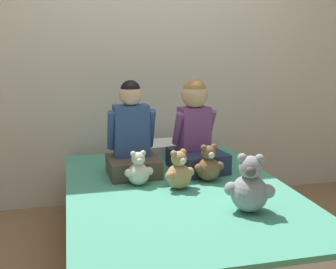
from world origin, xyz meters
TOP-DOWN VIEW (x-y plane):
  - ground_plane at (0.00, 0.00)m, footprint 14.00×14.00m
  - wall_behind_bed at (0.00, 1.10)m, footprint 8.00×0.06m
  - bed at (0.00, 0.00)m, footprint 1.38×1.91m
  - child_on_left at (-0.23, 0.38)m, footprint 0.35×0.36m
  - child_on_right at (0.22, 0.38)m, footprint 0.39×0.45m
  - teddy_bear_held_by_left_child at (-0.23, 0.13)m, footprint 0.19×0.14m
  - teddy_bear_held_by_right_child at (0.23, 0.11)m, footprint 0.20×0.15m
  - teddy_bear_between_children at (-0.00, 0.01)m, footprint 0.20×0.16m
  - teddy_bear_at_foot_of_bed at (0.27, -0.42)m, footprint 0.25×0.20m
  - pillow_at_headboard at (0.00, 0.77)m, footprint 0.51×0.31m

SIDE VIEW (x-z plane):
  - ground_plane at x=0.00m, z-range 0.00..0.00m
  - bed at x=0.00m, z-range 0.00..0.46m
  - pillow_at_headboard at x=0.00m, z-range 0.46..0.57m
  - teddy_bear_held_by_left_child at x=-0.23m, z-range 0.44..0.67m
  - teddy_bear_held_by_right_child at x=0.23m, z-range 0.44..0.69m
  - teddy_bear_between_children at x=0.00m, z-range 0.44..0.69m
  - teddy_bear_at_foot_of_bed at x=0.27m, z-range 0.44..0.75m
  - child_on_left at x=-0.23m, z-range 0.39..1.03m
  - child_on_right at x=0.22m, z-range 0.40..1.04m
  - wall_behind_bed at x=0.00m, z-range 0.00..2.50m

